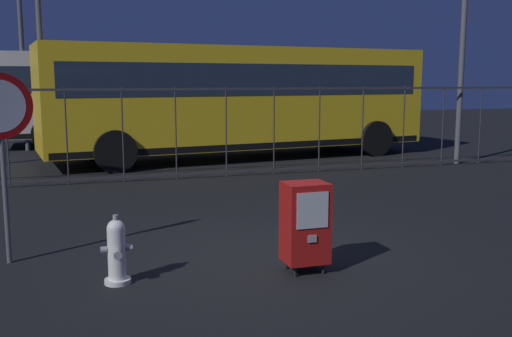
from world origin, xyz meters
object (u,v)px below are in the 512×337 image
fire_hydrant (117,251)px  street_light_near_left (20,9)px  stop_sign (1,128)px  newspaper_box_primary (305,222)px  bus_near (239,96)px  bus_far (160,93)px  street_light_far_right (38,10)px

fire_hydrant → street_light_near_left: 13.62m
fire_hydrant → stop_sign: 2.04m
fire_hydrant → stop_sign: size_ratio=0.33×
newspaper_box_primary → stop_sign: 3.63m
bus_near → bus_far: size_ratio=1.02×
bus_near → street_light_near_left: street_light_near_left is taller
bus_near → street_light_far_right: bearing=164.4°
bus_far → street_light_far_right: (-3.66, -3.95, 2.21)m
bus_far → newspaper_box_primary: bearing=-92.9°
fire_hydrant → street_light_far_right: street_light_far_right is taller
bus_near → street_light_far_right: street_light_far_right is taller
newspaper_box_primary → bus_near: bearing=78.0°
fire_hydrant → newspaper_box_primary: 2.07m
fire_hydrant → street_light_far_right: bearing=95.7°
newspaper_box_primary → bus_near: bus_near is taller
bus_far → fire_hydrant: bearing=-101.1°
bus_far → street_light_far_right: 5.82m
newspaper_box_primary → street_light_far_right: 11.36m
bus_far → street_light_near_left: size_ratio=1.44×
bus_near → street_light_near_left: (-5.71, 3.58, 2.50)m
bus_far → street_light_far_right: bearing=-133.3°
street_light_far_right → bus_near: bearing=-8.7°
bus_near → street_light_near_left: 7.19m
street_light_far_right → newspaper_box_primary: bearing=-73.7°
bus_far → street_light_near_left: street_light_near_left is taller
newspaper_box_primary → bus_near: 9.91m
stop_sign → street_light_far_right: bearing=89.0°
stop_sign → bus_far: size_ratio=0.21×
stop_sign → street_light_near_left: (-0.46, 11.85, 2.61)m
stop_sign → bus_far: 13.54m
fire_hydrant → bus_near: bus_near is taller
stop_sign → street_light_far_right: size_ratio=0.33×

